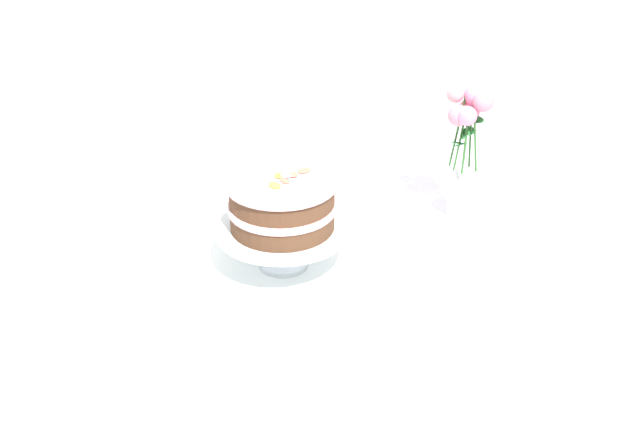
{
  "coord_description": "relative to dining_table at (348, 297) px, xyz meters",
  "views": [
    {
      "loc": [
        -0.66,
        -1.34,
        1.66
      ],
      "look_at": [
        -0.05,
        0.01,
        0.86
      ],
      "focal_mm": 43.5,
      "sensor_mm": 36.0,
      "label": 1
    }
  ],
  "objects": [
    {
      "name": "dining_table",
      "position": [
        0.0,
        0.0,
        0.0
      ],
      "size": [
        1.4,
        1.0,
        0.74
      ],
      "color": "white",
      "rests_on": "ground"
    },
    {
      "name": "linen_napkin",
      "position": [
        -0.14,
        0.05,
        0.09
      ],
      "size": [
        0.36,
        0.36,
        0.0
      ],
      "primitive_type": "cube",
      "rotation": [
        0.0,
        0.0,
        -0.13
      ],
      "color": "white",
      "rests_on": "dining_table"
    },
    {
      "name": "cake_stand",
      "position": [
        -0.14,
        0.05,
        0.18
      ],
      "size": [
        0.29,
        0.29,
        0.1
      ],
      "color": "silver",
      "rests_on": "linen_napkin"
    },
    {
      "name": "layer_cake",
      "position": [
        -0.14,
        0.05,
        0.25
      ],
      "size": [
        0.23,
        0.23,
        0.12
      ],
      "color": "brown",
      "rests_on": "cake_stand"
    },
    {
      "name": "flower_vase",
      "position": [
        0.35,
        0.09,
        0.27
      ],
      "size": [
        0.1,
        0.1,
        0.34
      ],
      "color": "silver",
      "rests_on": "dining_table"
    },
    {
      "name": "loose_petal_0",
      "position": [
        0.22,
        -0.12,
        0.09
      ],
      "size": [
        0.04,
        0.04,
        0.0
      ],
      "primitive_type": "ellipsoid",
      "rotation": [
        0.0,
        0.0,
        2.31
      ],
      "color": "pink",
      "rests_on": "dining_table"
    }
  ]
}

